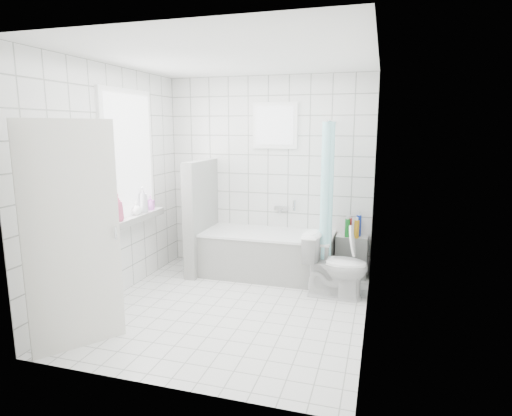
% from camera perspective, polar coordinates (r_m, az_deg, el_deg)
% --- Properties ---
extents(ground, '(3.00, 3.00, 0.00)m').
position_cam_1_polar(ground, '(4.77, -3.25, -13.15)').
color(ground, white).
rests_on(ground, ground).
extents(ceiling, '(3.00, 3.00, 0.00)m').
position_cam_1_polar(ceiling, '(4.41, -3.63, 19.45)').
color(ceiling, white).
rests_on(ceiling, ground).
extents(wall_back, '(2.80, 0.02, 2.60)m').
position_cam_1_polar(wall_back, '(5.83, 1.61, 4.52)').
color(wall_back, white).
rests_on(wall_back, ground).
extents(wall_front, '(2.80, 0.02, 2.60)m').
position_cam_1_polar(wall_front, '(3.06, -13.02, -1.40)').
color(wall_front, white).
rests_on(wall_front, ground).
extents(wall_left, '(0.02, 3.00, 2.60)m').
position_cam_1_polar(wall_left, '(5.06, -18.55, 3.02)').
color(wall_left, white).
rests_on(wall_left, ground).
extents(wall_right, '(0.02, 3.00, 2.60)m').
position_cam_1_polar(wall_right, '(4.15, 15.08, 1.64)').
color(wall_right, white).
rests_on(wall_right, ground).
extents(window_left, '(0.01, 0.90, 1.40)m').
position_cam_1_polar(window_left, '(5.25, -16.46, 6.69)').
color(window_left, white).
rests_on(window_left, wall_left).
extents(window_back, '(0.50, 0.01, 0.50)m').
position_cam_1_polar(window_back, '(5.73, 2.51, 10.92)').
color(window_back, white).
rests_on(window_back, wall_back).
extents(window_sill, '(0.18, 1.02, 0.08)m').
position_cam_1_polar(window_sill, '(5.32, -15.63, -1.26)').
color(window_sill, white).
rests_on(window_sill, wall_left).
extents(door, '(0.50, 0.67, 2.00)m').
position_cam_1_polar(door, '(3.98, -23.24, -3.67)').
color(door, silver).
rests_on(door, ground).
extents(bathtub, '(1.69, 0.77, 0.58)m').
position_cam_1_polar(bathtub, '(5.65, 1.55, -6.14)').
color(bathtub, white).
rests_on(bathtub, ground).
extents(partition_wall, '(0.15, 0.85, 1.50)m').
position_cam_1_polar(partition_wall, '(5.78, -7.30, -1.13)').
color(partition_wall, white).
rests_on(partition_wall, ground).
extents(tiled_ledge, '(0.40, 0.24, 0.55)m').
position_cam_1_polar(tiled_ledge, '(5.73, 12.60, -6.31)').
color(tiled_ledge, white).
rests_on(tiled_ledge, ground).
extents(toilet, '(0.74, 0.43, 0.74)m').
position_cam_1_polar(toilet, '(5.02, 10.52, -7.54)').
color(toilet, white).
rests_on(toilet, ground).
extents(curtain_rod, '(0.02, 0.80, 0.02)m').
position_cam_1_polar(curtain_rod, '(5.24, 10.08, 11.34)').
color(curtain_rod, silver).
rests_on(curtain_rod, wall_back).
extents(shower_curtain, '(0.14, 0.48, 1.78)m').
position_cam_1_polar(shower_curtain, '(5.17, 9.59, 1.35)').
color(shower_curtain, '#49D3D7').
rests_on(shower_curtain, curtain_rod).
extents(tub_faucet, '(0.18, 0.06, 0.06)m').
position_cam_1_polar(tub_faucet, '(5.81, 3.39, -0.00)').
color(tub_faucet, silver).
rests_on(tub_faucet, wall_back).
extents(sill_bottles, '(0.18, 0.82, 0.32)m').
position_cam_1_polar(sill_bottles, '(5.25, -15.86, 0.52)').
color(sill_bottles, '#D168D0').
rests_on(sill_bottles, window_sill).
extents(ledge_bottles, '(0.20, 0.18, 0.27)m').
position_cam_1_polar(ledge_bottles, '(5.60, 12.82, -2.53)').
color(ledge_bottles, orange).
rests_on(ledge_bottles, tiled_ledge).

